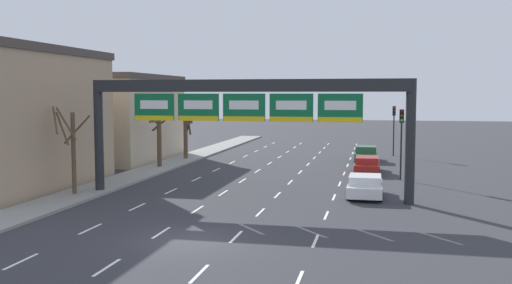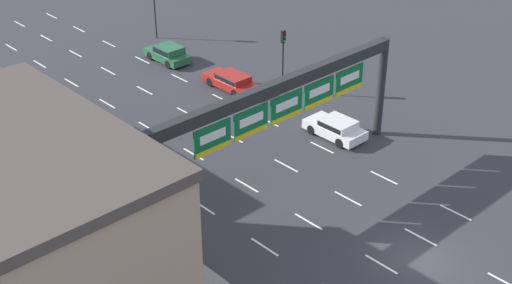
% 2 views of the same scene
% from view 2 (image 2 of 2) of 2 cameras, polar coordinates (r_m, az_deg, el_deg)
% --- Properties ---
extents(ground_plane, '(220.00, 220.00, 0.00)m').
position_cam_2_polar(ground_plane, '(37.31, 12.79, -9.14)').
color(ground_plane, '#333338').
extents(lane_dashes, '(10.02, 67.00, 0.01)m').
position_cam_2_polar(lane_dashes, '(44.56, -1.36, -1.43)').
color(lane_dashes, white).
rests_on(lane_dashes, ground_plane).
extents(sign_gantry, '(18.64, 0.70, 6.74)m').
position_cam_2_polar(sign_gantry, '(39.66, 2.14, 3.20)').
color(sign_gantry, '#232628').
rests_on(sign_gantry, ground_plane).
extents(car_green, '(1.92, 4.16, 1.36)m').
position_cam_2_polar(car_green, '(58.97, -7.05, 7.08)').
color(car_green, '#235B38').
rests_on(car_green, ground_plane).
extents(car_red, '(1.85, 4.73, 1.24)m').
position_cam_2_polar(car_red, '(53.65, -1.99, 4.93)').
color(car_red, maroon).
rests_on(car_red, ground_plane).
extents(car_white, '(1.98, 4.15, 1.29)m').
position_cam_2_polar(car_white, '(47.15, 6.41, 1.17)').
color(car_white, silver).
rests_on(car_white, ground_plane).
extents(traffic_light_near_gantry, '(0.30, 0.35, 4.77)m').
position_cam_2_polar(traffic_light_near_gantry, '(63.28, -8.14, 11.12)').
color(traffic_light_near_gantry, black).
rests_on(traffic_light_near_gantry, ground_plane).
extents(traffic_light_mid_block, '(0.30, 0.35, 4.87)m').
position_cam_2_polar(traffic_light_mid_block, '(51.93, 2.20, 7.42)').
color(traffic_light_mid_block, black).
rests_on(traffic_light_mid_block, ground_plane).
extents(tree_bare_closest, '(2.03, 2.38, 5.07)m').
position_cam_2_polar(tree_bare_closest, '(34.31, -7.91, -6.24)').
color(tree_bare_closest, brown).
rests_on(tree_bare_closest, sidewalk_left).
extents(tree_bare_second, '(1.84, 1.79, 5.29)m').
position_cam_2_polar(tree_bare_second, '(44.31, -17.56, 1.12)').
color(tree_bare_second, brown).
rests_on(tree_bare_second, sidewalk_left).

